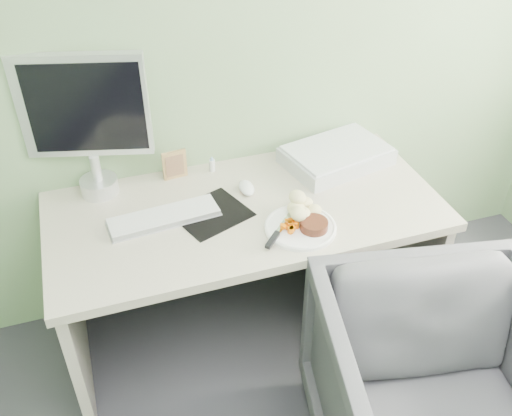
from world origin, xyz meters
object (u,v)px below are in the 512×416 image
object	(u,v)px
plate	(300,227)
desk_chair	(438,400)
monitor	(86,119)
desk	(246,242)
scanner	(336,156)

from	to	relation	value
plate	desk_chair	size ratio (longest dim) A/B	0.33
monitor	plate	bearing A→B (deg)	-21.20
plate	desk	bearing A→B (deg)	128.86
desk_chair	plate	bearing A→B (deg)	124.51
monitor	desk	bearing A→B (deg)	-15.16
scanner	desk_chair	distance (m)	1.11
desk	plate	world-z (taller)	plate
desk	plate	xyz separation A→B (m)	(0.16, -0.20, 0.19)
plate	monitor	size ratio (longest dim) A/B	0.47
desk	monitor	bearing A→B (deg)	150.08
plate	scanner	xyz separation A→B (m)	(0.33, 0.39, 0.03)
desk	desk_chair	world-z (taller)	desk_chair
plate	monitor	xyz separation A→B (m)	(-0.71, 0.52, 0.33)
plate	desk_chair	bearing A→B (deg)	-66.66
desk	desk_chair	bearing A→B (deg)	-62.55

